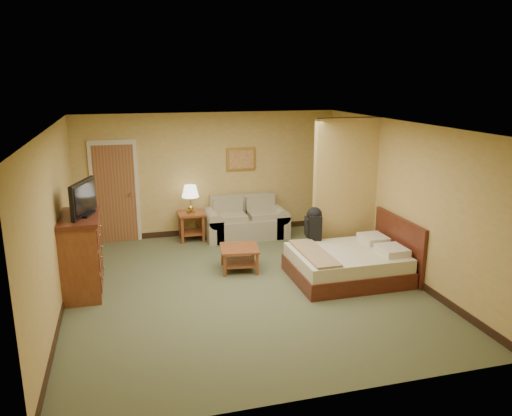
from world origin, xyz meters
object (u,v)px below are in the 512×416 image
object	(u,v)px
loveseat	(246,224)
dresser	(81,254)
coffee_table	(239,254)
bed	(351,263)

from	to	relation	value
loveseat	dresser	bearing A→B (deg)	-146.30
coffee_table	dresser	distance (m)	2.62
coffee_table	dresser	xyz separation A→B (m)	(-2.58, -0.29, 0.34)
loveseat	bed	bearing A→B (deg)	-66.81
coffee_table	bed	bearing A→B (deg)	-26.49
coffee_table	dresser	bearing A→B (deg)	-173.62
coffee_table	loveseat	bearing A→B (deg)	72.45
loveseat	dresser	xyz separation A→B (m)	(-3.16, -2.10, 0.35)
loveseat	dresser	world-z (taller)	dresser
dresser	bed	world-z (taller)	dresser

